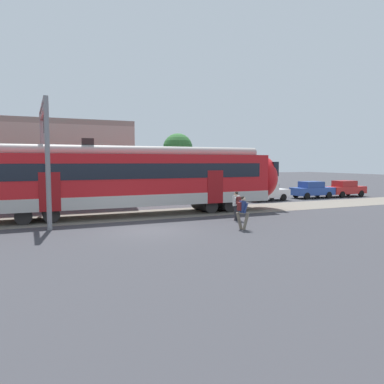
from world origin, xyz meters
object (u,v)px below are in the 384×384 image
(pedestrian_white, at_px, (237,203))
(parked_car_red, at_px, (345,188))
(pedestrian_navy, at_px, (242,210))
(parked_car_blue, at_px, (312,190))
(parked_car_white, at_px, (266,192))

(pedestrian_white, bearing_deg, parked_car_red, 26.53)
(pedestrian_navy, xyz_separation_m, parked_car_blue, (14.40, 11.29, -0.21))
(pedestrian_white, relative_size, parked_car_white, 0.41)
(parked_car_white, height_order, parked_car_blue, same)
(pedestrian_navy, xyz_separation_m, pedestrian_white, (1.23, 2.63, 0.00))
(parked_car_white, relative_size, parked_car_blue, 1.01)
(pedestrian_navy, height_order, pedestrian_white, same)
(parked_car_blue, relative_size, parked_car_red, 1.00)
(pedestrian_navy, height_order, parked_car_blue, pedestrian_navy)
(parked_car_red, bearing_deg, parked_car_white, -178.94)
(pedestrian_white, relative_size, parked_car_red, 0.41)
(parked_car_blue, bearing_deg, pedestrian_navy, -141.91)
(pedestrian_white, height_order, parked_car_blue, pedestrian_white)
(pedestrian_navy, relative_size, parked_car_white, 0.41)
(parked_car_white, height_order, parked_car_red, same)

